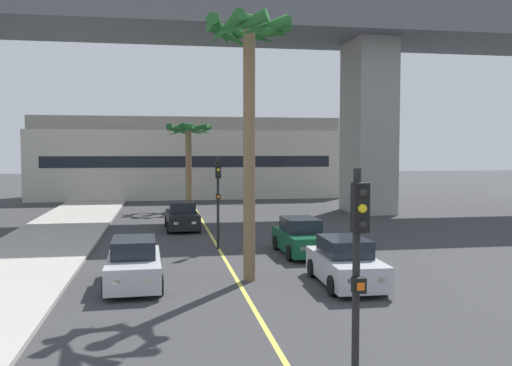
{
  "coord_description": "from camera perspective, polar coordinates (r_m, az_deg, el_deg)",
  "views": [
    {
      "loc": [
        -2.54,
        -0.71,
        4.48
      ],
      "look_at": [
        0.0,
        14.0,
        3.58
      ],
      "focal_mm": 38.62,
      "sensor_mm": 36.0,
      "label": 1
    }
  ],
  "objects": [
    {
      "name": "traffic_light_median_far",
      "position": [
        24.68,
        -3.95,
        -0.68
      ],
      "size": [
        0.24,
        0.37,
        4.2
      ],
      "color": "black",
      "rests_on": "ground"
    },
    {
      "name": "car_queue_fourth",
      "position": [
        23.82,
        4.69,
        -5.66
      ],
      "size": [
        1.88,
        4.12,
        1.56
      ],
      "color": "#0C4728",
      "rests_on": "ground"
    },
    {
      "name": "car_queue_third",
      "position": [
        31.38,
        -7.66,
        -3.48
      ],
      "size": [
        1.95,
        4.16,
        1.56
      ],
      "color": "black",
      "rests_on": "ground"
    },
    {
      "name": "palm_tree_near_median",
      "position": [
        18.9,
        -0.66,
        12.0
      ],
      "size": [
        3.09,
        3.06,
        9.02
      ],
      "color": "brown",
      "rests_on": "ground"
    },
    {
      "name": "bridge_overpass",
      "position": [
        38.72,
        -4.34,
        16.01
      ],
      "size": [
        72.51,
        8.0,
        16.42
      ],
      "color": "slate",
      "rests_on": "ground"
    },
    {
      "name": "lane_stripe_center",
      "position": [
        25.24,
        -3.89,
        -6.79
      ],
      "size": [
        0.14,
        56.0,
        0.01
      ],
      "primitive_type": "cube",
      "color": "#DBCC4C",
      "rests_on": "ground"
    },
    {
      "name": "car_queue_front",
      "position": [
        18.68,
        9.23,
        -8.22
      ],
      "size": [
        1.91,
        4.14,
        1.56
      ],
      "color": "#B7BABF",
      "rests_on": "ground"
    },
    {
      "name": "car_queue_second",
      "position": [
        18.75,
        -12.54,
        -8.22
      ],
      "size": [
        1.92,
        4.14,
        1.56
      ],
      "color": "#B7BABF",
      "rests_on": "ground"
    },
    {
      "name": "pier_building_backdrop",
      "position": [
        53.22,
        -7.06,
        2.54
      ],
      "size": [
        28.44,
        8.04,
        7.47
      ],
      "color": "beige",
      "rests_on": "ground"
    },
    {
      "name": "palm_tree_mid_median",
      "position": [
        42.08,
        -7.01,
        4.48
      ],
      "size": [
        3.56,
        3.56,
        6.54
      ],
      "color": "brown",
      "rests_on": "ground"
    },
    {
      "name": "traffic_light_median_near",
      "position": [
        8.72,
        10.51,
        -8.29
      ],
      "size": [
        0.24,
        0.37,
        4.2
      ],
      "color": "black",
      "rests_on": "ground"
    }
  ]
}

